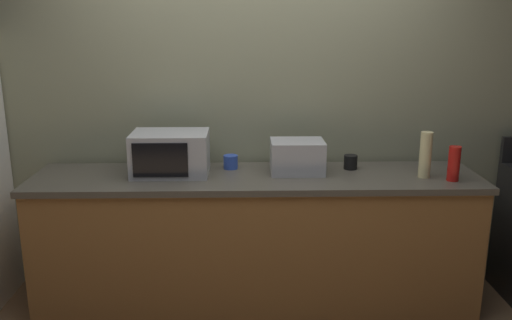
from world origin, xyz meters
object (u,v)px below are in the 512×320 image
toaster_oven (297,157)px  bottle_hot_sauce (454,164)px  bottle_hand_soap (425,155)px  mug_blue (231,162)px  mug_black (351,162)px  microwave (170,153)px

toaster_oven → bottle_hot_sauce: (0.94, -0.20, 0.00)m
toaster_oven → bottle_hand_soap: bearing=-9.1°
bottle_hot_sauce → mug_blue: size_ratio=2.29×
mug_black → bottle_hand_soap: bearing=-25.2°
mug_black → mug_blue: bearing=178.0°
microwave → mug_blue: size_ratio=5.10×
toaster_oven → bottle_hand_soap: (0.79, -0.13, 0.04)m
microwave → bottle_hand_soap: (1.60, -0.11, 0.01)m
toaster_oven → mug_blue: 0.45m
microwave → mug_black: size_ratio=5.14×
microwave → bottle_hot_sauce: size_ratio=2.22×
toaster_oven → mug_blue: (-0.43, 0.10, -0.06)m
mug_black → toaster_oven: bearing=-168.5°
bottle_hand_soap → mug_black: bottle_hand_soap is taller
toaster_oven → mug_black: bearing=11.5°
bottle_hot_sauce → mug_black: size_ratio=2.31×
microwave → toaster_oven: microwave is taller
microwave → mug_black: (1.17, 0.09, -0.09)m
toaster_oven → bottle_hot_sauce: 0.96m
bottle_hand_soap → mug_black: (-0.43, 0.20, -0.10)m
bottle_hot_sauce → mug_black: (-0.58, 0.28, -0.06)m
mug_blue → toaster_oven: bearing=-13.3°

